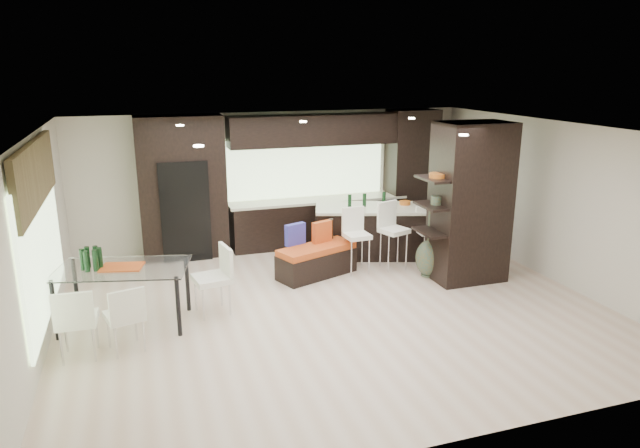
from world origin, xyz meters
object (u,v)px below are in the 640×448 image
object	(u,v)px
stool_mid	(394,242)
bench	(317,261)
floor_vase	(430,240)
stool_right	(428,242)
chair_near	(125,320)
chair_far	(78,325)
kitchen_island	(375,231)
dining_table	(125,296)
stool_left	(357,247)
chair_end	(212,283)

from	to	relation	value
stool_mid	bench	xyz separation A→B (m)	(-1.44, 0.07, -0.22)
bench	floor_vase	size ratio (longest dim) A/B	1.08
bench	floor_vase	bearing A→B (deg)	-39.61
stool_right	chair_near	world-z (taller)	stool_right
bench	chair_near	xyz separation A→B (m)	(-3.18, -1.83, 0.14)
stool_right	chair_far	size ratio (longest dim) A/B	0.98
bench	chair_near	distance (m)	3.68
kitchen_island	chair_near	world-z (taller)	kitchen_island
kitchen_island	dining_table	xyz separation A→B (m)	(-4.63, -1.77, -0.05)
stool_left	bench	distance (m)	0.76
kitchen_island	chair_near	distance (m)	5.30
stool_left	stool_right	distance (m)	1.42
floor_vase	chair_near	distance (m)	5.20
stool_mid	bench	world-z (taller)	stool_mid
stool_left	stool_mid	distance (m)	0.71
stool_right	dining_table	xyz separation A→B (m)	(-5.34, -0.98, -0.00)
bench	chair_end	distance (m)	2.22
floor_vase	chair_far	distance (m)	5.74
kitchen_island	floor_vase	distance (m)	1.46
floor_vase	dining_table	bearing A→B (deg)	-175.59
stool_mid	chair_near	size ratio (longest dim) A/B	1.18
chair_far	chair_end	xyz separation A→B (m)	(1.78, 0.82, 0.03)
stool_right	floor_vase	xyz separation A→B (m)	(-0.29, -0.59, 0.23)
stool_right	bench	world-z (taller)	stool_right
stool_left	stool_mid	bearing A→B (deg)	-3.73
bench	dining_table	distance (m)	3.35
kitchen_island	stool_right	size ratio (longest dim) A/B	2.68
stool_right	bench	bearing A→B (deg)	-174.66
chair_near	chair_far	bearing A→B (deg)	165.75
bench	chair_far	bearing A→B (deg)	-174.53
stool_right	floor_vase	size ratio (longest dim) A/B	0.65
chair_far	chair_near	bearing A→B (deg)	3.86
chair_far	chair_end	size ratio (longest dim) A/B	0.94
bench	stool_left	bearing A→B (deg)	-25.40
stool_mid	floor_vase	bearing A→B (deg)	-72.09
bench	floor_vase	xyz separation A→B (m)	(1.87, -0.64, 0.39)
bench	chair_far	world-z (taller)	chair_far
bench	chair_end	xyz separation A→B (m)	(-1.96, -1.03, 0.20)
chair_near	chair_far	size ratio (longest dim) A/B	0.94
chair_end	stool_mid	bearing A→B (deg)	-83.59
kitchen_island	chair_end	xyz separation A→B (m)	(-3.40, -1.77, -0.01)
dining_table	chair_end	distance (m)	1.23
kitchen_island	chair_far	distance (m)	5.80
stool_left	bench	xyz separation A→B (m)	(-0.73, 0.06, -0.20)
dining_table	chair_far	size ratio (longest dim) A/B	2.03
chair_near	chair_end	world-z (taller)	chair_end
stool_mid	stool_right	size ratio (longest dim) A/B	1.14
stool_left	stool_right	bearing A→B (deg)	-2.22
floor_vase	stool_mid	bearing A→B (deg)	126.87
stool_right	stool_mid	bearing A→B (deg)	-171.36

